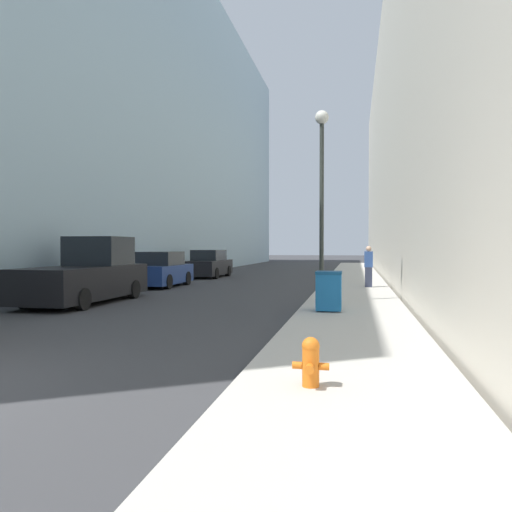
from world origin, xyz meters
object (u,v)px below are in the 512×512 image
pickup_truck (88,275)px  parked_sedan_far (209,265)px  trash_bin (329,291)px  fire_hydrant (311,361)px  lamppost (322,182)px  parked_sedan_near (160,271)px  pedestrian_on_sidewalk (369,266)px

pickup_truck → parked_sedan_far: pickup_truck is taller
trash_bin → fire_hydrant: bearing=-88.8°
lamppost → pickup_truck: lamppost is taller
lamppost → parked_sedan_near: size_ratio=1.46×
lamppost → parked_sedan_near: bearing=143.1°
lamppost → pickup_truck: 8.14m
pickup_truck → parked_sedan_far: (0.02, 13.66, -0.14)m
lamppost → pickup_truck: bearing=-174.6°
parked_sedan_near → pickup_truck: bearing=-89.0°
fire_hydrant → lamppost: size_ratio=0.10×
fire_hydrant → pickup_truck: bearing=132.4°
lamppost → fire_hydrant: bearing=-87.0°
fire_hydrant → parked_sedan_near: (-8.18, 15.32, 0.30)m
pickup_truck → trash_bin: bearing=-11.5°
lamppost → parked_sedan_near: lamppost is taller
trash_bin → parked_sedan_far: 17.19m
trash_bin → lamppost: size_ratio=0.18×
trash_bin → pedestrian_on_sidewalk: size_ratio=0.61×
lamppost → pedestrian_on_sidewalk: lamppost is taller
parked_sedan_near → parked_sedan_far: size_ratio=0.87×
fire_hydrant → pickup_truck: size_ratio=0.11×
pickup_truck → lamppost: bearing=5.4°
pickup_truck → parked_sedan_near: bearing=91.0°
pedestrian_on_sidewalk → trash_bin: bearing=-98.5°
fire_hydrant → parked_sedan_near: 17.37m
fire_hydrant → trash_bin: bearing=91.2°
fire_hydrant → pickup_truck: pickup_truck is taller
trash_bin → pedestrian_on_sidewalk: bearing=81.5°
trash_bin → pedestrian_on_sidewalk: 8.27m
fire_hydrant → parked_sedan_near: parked_sedan_near is taller
trash_bin → parked_sedan_near: size_ratio=0.26×
lamppost → trash_bin: bearing=-81.4°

